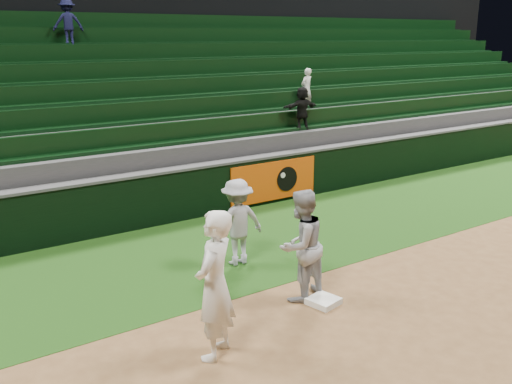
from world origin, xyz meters
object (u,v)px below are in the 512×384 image
(first_baseman, at_px, (215,285))
(baserunner, at_px, (301,245))
(base_coach, at_px, (237,222))
(first_base, at_px, (323,301))

(first_baseman, distance_m, baserunner, 2.16)
(baserunner, xyz_separation_m, base_coach, (-0.06, 1.81, -0.10))
(first_baseman, bearing_deg, baserunner, 163.58)
(first_base, bearing_deg, baserunner, 113.66)
(first_base, height_order, baserunner, baserunner)
(first_base, relative_size, baserunner, 0.24)
(first_baseman, xyz_separation_m, base_coach, (1.97, 2.53, -0.20))
(first_base, relative_size, first_baseman, 0.22)
(first_base, height_order, base_coach, base_coach)
(first_base, bearing_deg, first_baseman, -171.67)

